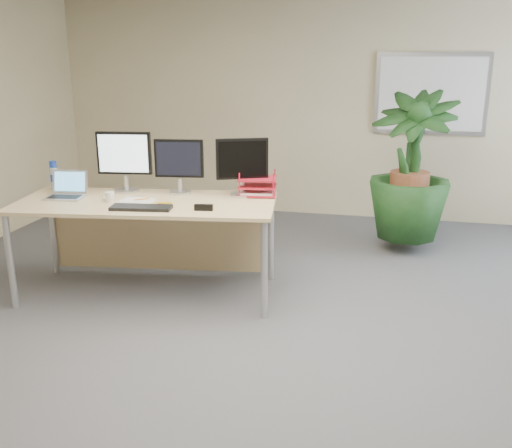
% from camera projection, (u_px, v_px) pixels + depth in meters
% --- Properties ---
extents(floor, '(8.00, 8.00, 0.00)m').
position_uv_depth(floor, '(259.00, 373.00, 3.70)').
color(floor, '#4E4E54').
rests_on(floor, ground).
extents(back_wall, '(7.00, 0.04, 2.70)m').
position_uv_depth(back_wall, '(329.00, 109.00, 7.06)').
color(back_wall, '#C1AE88').
rests_on(back_wall, floor).
extents(whiteboard, '(1.30, 0.04, 0.95)m').
position_uv_depth(whiteboard, '(431.00, 94.00, 6.72)').
color(whiteboard, '#A9A9AE').
rests_on(whiteboard, back_wall).
extents(desk, '(2.24, 1.18, 0.82)m').
position_uv_depth(desk, '(151.00, 218.00, 4.90)').
color(desk, '#D3B57C').
rests_on(desk, floor).
extents(floor_plant, '(1.06, 1.06, 1.50)m').
position_uv_depth(floor_plant, '(409.00, 181.00, 5.85)').
color(floor_plant, '#153A17').
rests_on(floor_plant, floor).
extents(monitor_left, '(0.48, 0.22, 0.53)m').
position_uv_depth(monitor_left, '(124.00, 158.00, 4.97)').
color(monitor_left, '#B9B9BE').
rests_on(monitor_left, desk).
extents(monitor_right, '(0.43, 0.19, 0.47)m').
position_uv_depth(monitor_right, '(179.00, 163.00, 4.93)').
color(monitor_right, '#B9B9BE').
rests_on(monitor_right, desk).
extents(monitor_dark, '(0.43, 0.21, 0.50)m').
position_uv_depth(monitor_dark, '(242.00, 163.00, 4.83)').
color(monitor_dark, '#B9B9BE').
rests_on(monitor_dark, desk).
extents(laptop, '(0.34, 0.31, 0.22)m').
position_uv_depth(laptop, '(67.00, 190.00, 4.86)').
color(laptop, silver).
rests_on(laptop, desk).
extents(keyboard, '(0.49, 0.22, 0.03)m').
position_uv_depth(keyboard, '(141.00, 208.00, 4.48)').
color(keyboard, black).
rests_on(keyboard, desk).
extents(coffee_mug, '(0.11, 0.07, 0.08)m').
position_uv_depth(coffee_mug, '(109.00, 197.00, 4.71)').
color(coffee_mug, silver).
rests_on(coffee_mug, desk).
extents(spiral_notebook, '(0.26, 0.20, 0.01)m').
position_uv_depth(spiral_notebook, '(137.00, 201.00, 4.73)').
color(spiral_notebook, white).
rests_on(spiral_notebook, desk).
extents(orange_pen, '(0.11, 0.09, 0.01)m').
position_uv_depth(orange_pen, '(142.00, 199.00, 4.73)').
color(orange_pen, orange).
rests_on(orange_pen, spiral_notebook).
extents(yellow_highlighter, '(0.12, 0.04, 0.02)m').
position_uv_depth(yellow_highlighter, '(165.00, 203.00, 4.65)').
color(yellow_highlighter, gold).
rests_on(yellow_highlighter, desk).
extents(water_bottle, '(0.07, 0.07, 0.26)m').
position_uv_depth(water_bottle, '(54.00, 176.00, 5.09)').
color(water_bottle, '#ADB9CB').
rests_on(water_bottle, desk).
extents(letter_tray, '(0.35, 0.28, 0.15)m').
position_uv_depth(letter_tray, '(257.00, 188.00, 4.91)').
color(letter_tray, '#B41629').
rests_on(letter_tray, desk).
extents(stapler, '(0.15, 0.06, 0.05)m').
position_uv_depth(stapler, '(204.00, 207.00, 4.44)').
color(stapler, black).
rests_on(stapler, desk).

